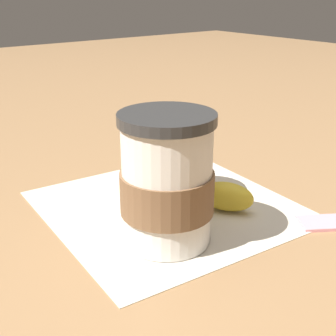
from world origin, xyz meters
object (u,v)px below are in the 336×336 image
object	(u,v)px
coffee_cup	(167,182)
sugar_packet	(323,221)
muffin	(172,154)
banana	(178,186)

from	to	relation	value
coffee_cup	sugar_packet	distance (m)	0.18
muffin	banana	bearing A→B (deg)	-168.37
coffee_cup	sugar_packet	xyz separation A→B (m)	(-0.08, -0.15, -0.06)
coffee_cup	banana	world-z (taller)	coffee_cup
banana	coffee_cup	bearing A→B (deg)	134.20
coffee_cup	muffin	bearing A→B (deg)	-41.19
muffin	banana	distance (m)	0.04
coffee_cup	muffin	world-z (taller)	coffee_cup
muffin	banana	world-z (taller)	muffin
coffee_cup	muffin	xyz separation A→B (m)	(0.07, -0.06, -0.01)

